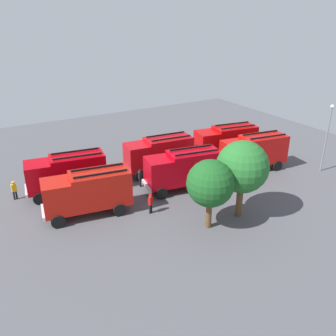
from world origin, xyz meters
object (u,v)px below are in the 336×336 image
Objects in this scene: firefighter_0 at (140,177)px; tree_0 at (242,167)px; fire_truck_5 at (88,191)px; traffic_cone_1 at (157,161)px; fire_truck_0 at (226,140)px; fire_truck_1 at (159,153)px; traffic_cone_0 at (230,143)px; fire_truck_3 at (254,151)px; firefighter_3 at (151,202)px; firefighter_2 at (190,143)px; fire_truck_2 at (67,172)px; fire_truck_4 at (183,168)px; lamppost at (327,134)px; tree_1 at (210,184)px; firefighter_1 at (14,189)px.

tree_0 is (-4.71, 8.96, 3.40)m from firefighter_0.
fire_truck_5 is 12.43m from traffic_cone_1.
fire_truck_0 is 8.57m from fire_truck_1.
fire_truck_1 is at bearing 11.78° from traffic_cone_0.
firefighter_0 is at bearing -2.68° from fire_truck_3.
firefighter_0 is 0.98× the size of firefighter_3.
traffic_cone_0 is at bearing -162.79° from fire_truck_1.
firefighter_2 is (2.43, -3.83, -1.14)m from fire_truck_0.
fire_truck_2 is at bearing -5.05° from fire_truck_3.
fire_truck_4 is (8.50, 4.26, 0.00)m from fire_truck_0.
fire_truck_5 is 24.64m from lamppost.
firefighter_3 is (10.86, 10.58, -0.02)m from firefighter_2.
tree_0 reaches higher than tree_1.
tree_0 reaches higher than traffic_cone_0.
fire_truck_0 is 1.05× the size of lamppost.
fire_truck_0 is 1.00× the size of fire_truck_5.
fire_truck_1 is at bearing -82.68° from tree_0.
fire_truck_5 is 7.78m from firefighter_1.
tree_0 is (-6.15, 3.98, 3.37)m from firefighter_3.
lamppost reaches higher than tree_0.
fire_truck_0 is 1.00× the size of fire_truck_3.
fire_truck_0 and fire_truck_3 have the same top height.
fire_truck_0 is at bearing 41.91° from traffic_cone_0.
firefighter_1 is at bearing -7.20° from fire_truck_2.
fire_truck_1 is at bearing -29.28° from lamppost.
tree_1 reaches higher than firefighter_0.
fire_truck_4 is 13.66m from traffic_cone_0.
firefighter_1 is at bearing -5.43° from fire_truck_3.
fire_truck_3 is (-0.44, 4.18, 0.00)m from fire_truck_0.
fire_truck_2 is 10.75m from fire_truck_4.
firefighter_2 reaches higher than traffic_cone_0.
fire_truck_5 is 5.23m from firefighter_3.
traffic_cone_1 is at bearing -94.54° from firefighter_1.
firefighter_2 is 15.23m from lamppost.
firefighter_0 is 0.24× the size of lamppost.
firefighter_3 is at bearing 113.80° from firefighter_2.
tree_1 is at bearing 105.80° from firefighter_0.
fire_truck_4 is 15.43m from firefighter_1.
fire_truck_5 reaches higher than firefighter_2.
traffic_cone_1 is at bearing 0.76° from traffic_cone_0.
firefighter_0 is (12.28, -2.40, -1.18)m from fire_truck_3.
firefighter_2 is at bearing -143.54° from fire_truck_5.
fire_truck_3 is at bearing -171.05° from fire_truck_5.
fire_truck_3 is 8.58m from firefighter_2.
fire_truck_5 reaches higher than firefighter_3.
lamppost is at bearing 107.44° from traffic_cone_0.
tree_0 reaches higher than fire_truck_1.
tree_1 is (-1.49, 9.14, 2.82)m from firefighter_0.
fire_truck_2 is at bearing 5.71° from fire_truck_1.
fire_truck_4 is 10.09× the size of traffic_cone_0.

